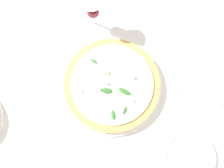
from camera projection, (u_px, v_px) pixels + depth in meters
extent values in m
plane|color=silver|center=(103.00, 93.00, 0.84)|extent=(6.00, 6.00, 0.00)
cylinder|color=white|center=(112.00, 86.00, 0.84)|extent=(0.32, 0.32, 0.01)
cylinder|color=tan|center=(112.00, 85.00, 0.83)|extent=(0.30, 0.30, 0.02)
cylinder|color=silver|center=(112.00, 84.00, 0.81)|extent=(0.26, 0.26, 0.01)
ellipsoid|color=#27732A|center=(94.00, 61.00, 0.82)|extent=(0.02, 0.01, 0.01)
ellipsoid|color=#2C682D|center=(125.00, 110.00, 0.79)|extent=(0.02, 0.03, 0.01)
ellipsoid|color=#2C6629|center=(107.00, 91.00, 0.80)|extent=(0.04, 0.03, 0.01)
ellipsoid|color=#2B7329|center=(113.00, 115.00, 0.79)|extent=(0.03, 0.03, 0.01)
ellipsoid|color=#2D6B24|center=(125.00, 91.00, 0.80)|extent=(0.04, 0.02, 0.01)
cube|color=beige|center=(81.00, 91.00, 0.80)|extent=(0.01, 0.01, 0.01)
cube|color=beige|center=(101.00, 88.00, 0.80)|extent=(0.00, 0.01, 0.01)
cube|color=beige|center=(134.00, 77.00, 0.81)|extent=(0.01, 0.01, 0.01)
cube|color=beige|center=(113.00, 80.00, 0.81)|extent=(0.01, 0.01, 0.00)
cube|color=beige|center=(132.00, 100.00, 0.79)|extent=(0.01, 0.01, 0.01)
cube|color=beige|center=(108.00, 72.00, 0.81)|extent=(0.01, 0.01, 0.01)
cube|color=beige|center=(104.00, 73.00, 0.81)|extent=(0.01, 0.01, 0.01)
cube|color=beige|center=(106.00, 83.00, 0.81)|extent=(0.01, 0.01, 0.01)
cylinder|color=white|center=(95.00, 23.00, 0.89)|extent=(0.08, 0.08, 0.00)
cylinder|color=white|center=(94.00, 18.00, 0.85)|extent=(0.01, 0.01, 0.07)
cone|color=white|center=(92.00, 7.00, 0.78)|extent=(0.07, 0.07, 0.08)
cylinder|color=maroon|center=(93.00, 10.00, 0.80)|extent=(0.04, 0.04, 0.03)
cube|color=white|center=(203.00, 95.00, 0.84)|extent=(0.13, 0.10, 0.01)
cube|color=silver|center=(195.00, 92.00, 0.83)|extent=(0.12, 0.05, 0.00)
cube|color=silver|center=(223.00, 101.00, 0.83)|extent=(0.03, 0.03, 0.00)
cylinder|color=white|center=(189.00, 157.00, 0.80)|extent=(0.16, 0.16, 0.01)
torus|color=white|center=(190.00, 157.00, 0.79)|extent=(0.16, 0.16, 0.01)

